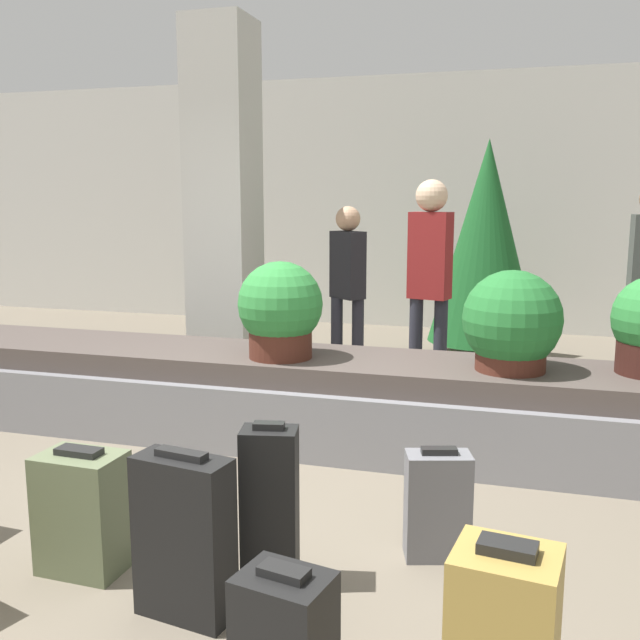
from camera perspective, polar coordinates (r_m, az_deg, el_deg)
The scene contains 13 objects.
ground_plane at distance 3.74m, azimuth -6.87°, elevation -16.89°, with size 18.00×18.00×0.00m, color #6B6051.
back_wall at distance 9.31m, azimuth 8.10°, elevation 9.21°, with size 18.00×0.06×3.20m.
carousel at distance 4.98m, azimuth -0.00°, elevation -6.39°, with size 8.79×0.98×0.60m.
pillar at distance 6.48m, azimuth -7.69°, elevation 9.01°, with size 0.55×0.55×3.20m.
suitcase_2 at distance 3.19m, azimuth -4.03°, elevation -14.67°, with size 0.27×0.21×0.74m.
suitcase_3 at distance 3.48m, azimuth 9.38°, elevation -14.41°, with size 0.33×0.24×0.54m.
suitcase_5 at distance 3.02m, azimuth -10.81°, elevation -16.68°, with size 0.42×0.24×0.70m.
suitcase_7 at distance 3.49m, azimuth -18.46°, elevation -14.35°, with size 0.38×0.27×0.58m.
potted_plant_0 at distance 4.81m, azimuth -3.20°, elevation 0.78°, with size 0.58×0.58×0.66m.
potted_plant_1 at distance 4.60m, azimuth 15.10°, elevation -0.28°, with size 0.62×0.62×0.63m.
traveler_0 at distance 5.79m, azimuth 8.77°, elevation 4.00°, with size 0.36×0.26×1.82m.
traveler_2 at distance 6.50m, azimuth 2.22°, elevation 3.33°, with size 0.36×0.34×1.60m.
decorated_tree at distance 7.62m, azimuth 13.12°, elevation 6.11°, with size 1.15×1.15×2.27m.
Camera 1 is at (1.34, -3.07, 1.68)m, focal length 40.00 mm.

